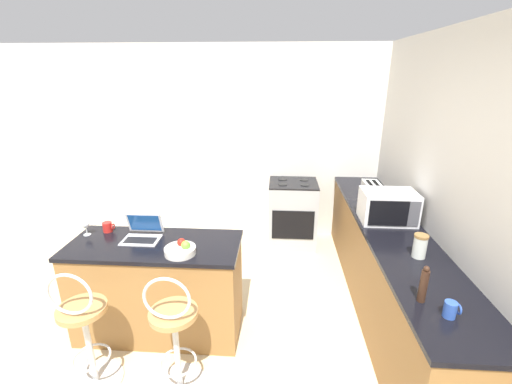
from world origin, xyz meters
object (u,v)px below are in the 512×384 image
at_px(laptop, 143,232).
at_px(toaster, 372,191).
at_px(bar_stool_near, 85,332).
at_px(fruit_bowl, 181,249).
at_px(stove_range, 292,213).
at_px(mug_blue, 451,309).
at_px(storage_jar, 420,246).
at_px(pepper_mill, 424,285).
at_px(microwave, 388,207).
at_px(wine_glass_tall, 86,225).
at_px(bar_stool_far, 175,337).
at_px(mug_red, 108,227).

distance_m(laptop, toaster, 2.50).
xyz_separation_m(bar_stool_near, fruit_bowl, (0.60, 0.46, 0.44)).
relative_size(laptop, stove_range, 0.35).
distance_m(bar_stool_near, mug_blue, 2.44).
bearing_deg(storage_jar, toaster, 91.89).
xyz_separation_m(toaster, mug_blue, (-0.04, -2.01, -0.04)).
bearing_deg(storage_jar, stove_range, 115.91).
distance_m(toaster, storage_jar, 1.31).
bearing_deg(pepper_mill, toaster, 85.46).
height_order(toaster, pepper_mill, pepper_mill).
relative_size(microwave, wine_glass_tall, 3.56).
xyz_separation_m(bar_stool_near, laptop, (0.20, 0.71, 0.46)).
height_order(microwave, pepper_mill, microwave).
bearing_deg(bar_stool_far, wine_glass_tall, 143.08).
distance_m(stove_range, fruit_bowl, 2.21).
bearing_deg(wine_glass_tall, toaster, 22.11).
height_order(mug_blue, wine_glass_tall, wine_glass_tall).
distance_m(bar_stool_far, microwave, 2.21).
relative_size(stove_range, storage_jar, 4.70).
distance_m(microwave, toaster, 0.63).
height_order(laptop, mug_blue, laptop).
bearing_deg(mug_red, laptop, -15.95).
height_order(stove_range, wine_glass_tall, wine_glass_tall).
distance_m(microwave, mug_blue, 1.38).
relative_size(mug_red, fruit_bowl, 0.40).
bearing_deg(pepper_mill, mug_red, 161.08).
relative_size(stove_range, mug_blue, 8.87).
xyz_separation_m(storage_jar, wine_glass_tall, (-2.78, 0.20, 0.00)).
xyz_separation_m(toaster, wine_glass_tall, (-2.74, -1.11, 0.01)).
height_order(laptop, microwave, microwave).
distance_m(fruit_bowl, storage_jar, 1.87).
xyz_separation_m(bar_stool_far, storage_jar, (1.81, 0.53, 0.50)).
relative_size(fruit_bowl, storage_jar, 1.31).
height_order(bar_stool_far, laptop, laptop).
bearing_deg(laptop, pepper_mill, -19.43).
relative_size(bar_stool_near, microwave, 2.03).
height_order(fruit_bowl, storage_jar, storage_jar).
xyz_separation_m(microwave, toaster, (0.01, 0.63, -0.06)).
distance_m(bar_stool_near, pepper_mill, 2.34).
bearing_deg(fruit_bowl, pepper_mill, -16.32).
relative_size(stove_range, wine_glass_tall, 6.32).
bearing_deg(microwave, pepper_mill, -96.49).
relative_size(bar_stool_near, pepper_mill, 4.04).
xyz_separation_m(pepper_mill, wine_glass_tall, (-2.59, 0.76, -0.02)).
bearing_deg(laptop, mug_blue, -21.73).
distance_m(mug_blue, fruit_bowl, 1.89).
xyz_separation_m(bar_stool_far, mug_blue, (1.73, -0.17, 0.45)).
relative_size(microwave, toaster, 1.60).
distance_m(pepper_mill, wine_glass_tall, 2.70).
bearing_deg(mug_blue, bar_stool_near, 176.04).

